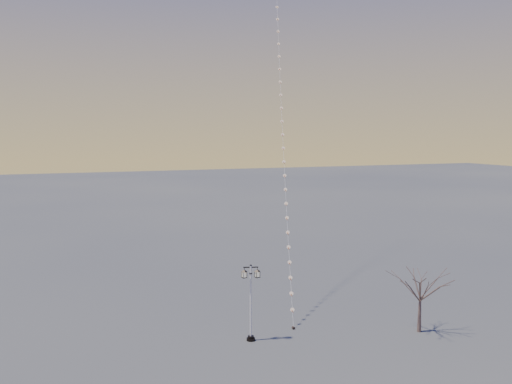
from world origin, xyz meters
name	(u,v)px	position (x,y,z in m)	size (l,w,h in m)	color
ground	(309,340)	(0.00, 0.00, 0.00)	(300.00, 300.00, 0.00)	#464847
street_lamp	(251,299)	(-3.24, 1.25, 2.58)	(1.15, 0.62, 4.66)	black
bare_tree	(420,287)	(7.09, -1.21, 2.85)	(2.48, 2.48, 4.11)	brown
kite_train	(281,67)	(4.33, 14.13, 17.83)	(9.39, 24.81, 35.91)	black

